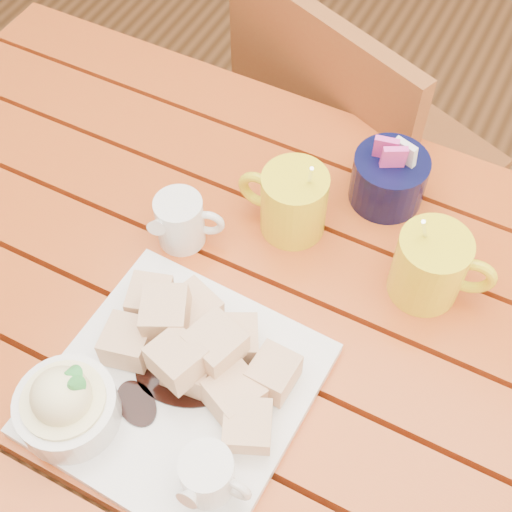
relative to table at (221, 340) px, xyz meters
The scene contains 8 objects.
ground 0.64m from the table, 90.00° to the right, with size 5.00×5.00×0.00m, color #4F2F16.
table is the anchor object (origin of this frame).
dessert_plate 0.21m from the table, 88.46° to the right, with size 0.30×0.30×0.12m.
coffee_mug_left 0.22m from the table, 79.18° to the left, with size 0.13×0.09×0.15m.
coffee_mug_right 0.31m from the table, 31.26° to the left, with size 0.13×0.09×0.15m.
cream_pitcher 0.19m from the table, 144.51° to the left, with size 0.09×0.08×0.08m.
sugar_caddy 0.33m from the table, 64.02° to the left, with size 0.10×0.10×0.11m.
chair_far 0.57m from the table, 92.12° to the left, with size 0.54×0.54×0.88m.
Camera 1 is at (0.26, -0.40, 1.54)m, focal length 50.00 mm.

